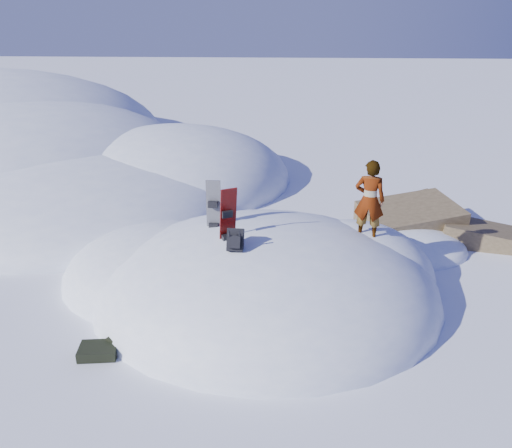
# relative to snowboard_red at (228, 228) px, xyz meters

# --- Properties ---
(ground) EXTENTS (120.00, 120.00, 0.00)m
(ground) POSITION_rel_snowboard_red_xyz_m (0.71, 0.37, -1.64)
(ground) COLOR white
(ground) RESTS_ON ground
(snow_mound) EXTENTS (8.00, 6.00, 3.00)m
(snow_mound) POSITION_rel_snowboard_red_xyz_m (0.54, 0.61, -1.64)
(snow_mound) COLOR white
(snow_mound) RESTS_ON ground
(snow_ridge) EXTENTS (21.50, 18.50, 6.40)m
(snow_ridge) POSITION_rel_snowboard_red_xyz_m (-9.72, 10.21, -1.64)
(snow_ridge) COLOR white
(snow_ridge) RESTS_ON ground
(rock_outcrop) EXTENTS (4.68, 4.41, 1.68)m
(rock_outcrop) POSITION_rel_snowboard_red_xyz_m (4.43, 3.38, -1.63)
(rock_outcrop) COLOR brown
(rock_outcrop) RESTS_ON ground
(snowboard_red) EXTENTS (0.40, 0.38, 1.64)m
(snowboard_red) POSITION_rel_snowboard_red_xyz_m (0.00, 0.00, 0.00)
(snowboard_red) COLOR #AD0D09
(snowboard_red) RESTS_ON snow_mound
(snowboard_dark) EXTENTS (0.29, 0.18, 1.54)m
(snowboard_dark) POSITION_rel_snowboard_red_xyz_m (-0.35, 0.63, -0.05)
(snowboard_dark) COLOR black
(snowboard_dark) RESTS_ON snow_mound
(backpack) EXTENTS (0.30, 0.40, 0.49)m
(backpack) POSITION_rel_snowboard_red_xyz_m (0.19, -0.43, -0.04)
(backpack) COLOR black
(backpack) RESTS_ON snow_mound
(gear_pile) EXTENTS (0.84, 0.64, 0.22)m
(gear_pile) POSITION_rel_snowboard_red_xyz_m (-1.97, -1.72, -1.53)
(gear_pile) COLOR black
(gear_pile) RESTS_ON ground
(person) EXTENTS (0.67, 0.52, 1.63)m
(person) POSITION_rel_snowboard_red_xyz_m (2.72, 0.89, 0.29)
(person) COLOR slate
(person) RESTS_ON snow_mound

